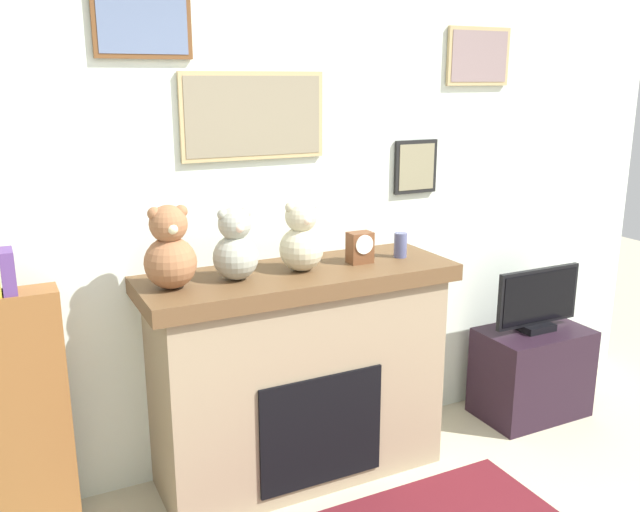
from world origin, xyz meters
The scene contains 10 objects.
back_wall centered at (0.00, 2.00, 1.31)m, with size 5.20×0.15×2.60m.
fireplace centered at (0.10, 1.69, 0.54)m, with size 1.51×0.55×1.07m.
bookshelf centered at (-1.18, 1.74, 0.61)m, with size 0.43×0.16×1.34m.
tv_stand centered at (1.59, 1.64, 0.26)m, with size 0.63×0.40×0.53m, color black.
television centered at (1.59, 1.64, 0.71)m, with size 0.57×0.14×0.37m.
candle_jar centered at (0.66, 1.67, 1.14)m, with size 0.07×0.07×0.13m, color #4C517A.
mantel_clock centered at (0.42, 1.67, 1.15)m, with size 0.12×0.09×0.15m.
teddy_bear_tan centered at (-0.51, 1.67, 1.24)m, with size 0.23×0.23×0.36m.
teddy_bear_grey centered at (-0.21, 1.67, 1.22)m, with size 0.20×0.20×0.33m.
teddy_bear_brown centered at (0.11, 1.67, 1.22)m, with size 0.21×0.21×0.33m.
Camera 1 is at (-1.18, -1.10, 1.95)m, focal length 37.95 mm.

